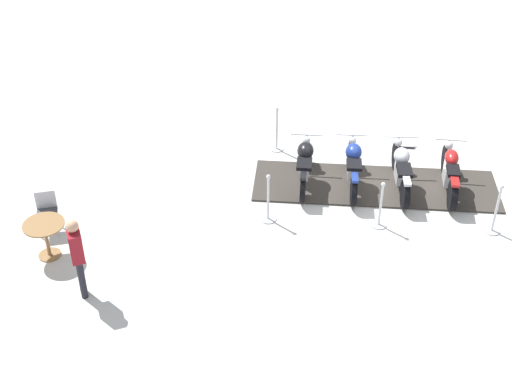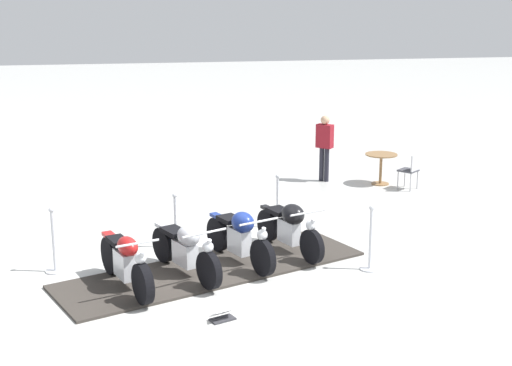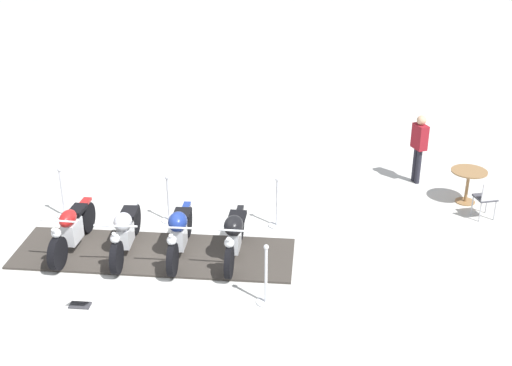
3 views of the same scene
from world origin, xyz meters
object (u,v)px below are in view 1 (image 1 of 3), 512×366
Objects in this scene: stanchion_left_rear at (268,206)px; stanchion_left_mid at (380,212)px; stanchion_right_rear at (277,136)px; bystander_person at (77,252)px; motorcycle_maroon at (450,171)px; motorcycle_navy at (353,164)px; info_placard at (407,145)px; cafe_chair_near_table at (47,209)px; motorcycle_chrome at (401,168)px; stanchion_left_front at (495,217)px; cafe_table at (45,232)px; motorcycle_black at (305,162)px.

stanchion_left_mid is at bearing 111.72° from stanchion_left_rear.
bystander_person is at bearing -8.83° from stanchion_right_rear.
stanchion_left_rear is at bearing 112.91° from motorcycle_maroon.
info_placard is at bearing -38.92° from motorcycle_navy.
motorcycle_navy is 6.29m from bystander_person.
stanchion_left_mid is 1.21× the size of cafe_chair_near_table.
motorcycle_chrome is at bearing 92.32° from motorcycle_maroon.
stanchion_left_front reaches higher than info_placard.
motorcycle_navy is 2.27m from info_placard.
stanchion_left_front is at bearing 111.72° from stanchion_left_mid.
info_placard is (-2.42, -2.49, -0.31)m from stanchion_left_front.
stanchion_left_mid is 2.58× the size of info_placard.
motorcycle_navy is 6.47m from cafe_chair_near_table.
motorcycle_chrome is 7.13m from bystander_person.
stanchion_right_rear is 3.59m from stanchion_left_mid.
bystander_person reaches higher than stanchion_right_rear.
motorcycle_maroon is 8.47m from cafe_table.
motorcycle_navy is (0.38, -0.97, 0.03)m from motorcycle_chrome.
stanchion_right_rear reaches higher than motorcycle_maroon.
stanchion_right_rear is at bearing -119.14° from stanchion_left_mid.
bystander_person is (3.50, -1.98, 0.66)m from stanchion_left_rear.
stanchion_left_front is at bearing 121.69° from cafe_table.
bystander_person is (6.24, -5.01, 0.50)m from motorcycle_maroon.
motorcycle_navy is at bearing 92.20° from cafe_chair_near_table.
stanchion_left_front is (0.91, 5.24, -0.00)m from stanchion_right_rear.
motorcycle_maroon is at bearing 4.77° from bystander_person.
stanchion_left_front reaches higher than cafe_table.
motorcycle_chrome is at bearing 134.82° from cafe_table.
stanchion_left_mid is 6.00m from bystander_person.
cafe_table is (5.52, -2.23, 0.21)m from stanchion_right_rear.
motorcycle_navy is at bearing 73.88° from stanchion_right_rear.
stanchion_left_front is at bearing -109.40° from motorcycle_black.
stanchion_left_mid is 6.67m from cafe_chair_near_table.
cafe_chair_near_table is (3.14, -5.88, 0.18)m from stanchion_left_mid.
cafe_chair_near_table is (4.88, -2.74, 0.14)m from stanchion_right_rear.
bystander_person reaches higher than motorcycle_maroon.
motorcycle_black is (0.76, -1.94, 0.04)m from motorcycle_chrome.
motorcycle_maroon is 4.09m from stanchion_left_rear.
motorcycle_maroon is 1.59m from stanchion_left_front.
motorcycle_black is 1.75× the size of stanchion_left_rear.
stanchion_right_rear is at bearing 34.72° from bystander_person.
info_placard is at bearing 144.71° from cafe_table.
stanchion_right_rear reaches higher than stanchion_left_mid.
cafe_table is at bearing -58.31° from stanchion_left_front.
motorcycle_black is at bearing 175.65° from stanchion_left_rear.
motorcycle_chrome is 3.13m from stanchion_left_rear.
info_placard is 8.45m from cafe_chair_near_table.
stanchion_right_rear reaches higher than motorcycle_black.
cafe_table is at bearing 109.56° from bystander_person.
stanchion_left_rear reaches higher than motorcycle_navy.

